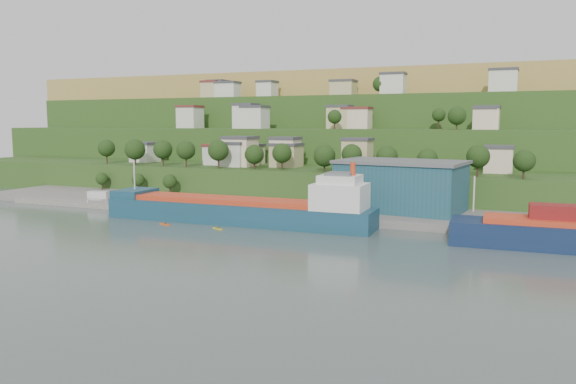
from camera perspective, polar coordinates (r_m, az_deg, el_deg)
The scene contains 10 objects.
ground at distance 131.94m, azimuth -8.46°, elevation -3.61°, with size 500.00×500.00×0.00m, color #414F4A.
quay at distance 148.61m, azimuth 3.84°, elevation -2.35°, with size 220.00×26.00×4.00m, color slate.
pebble_beach at distance 182.27m, azimuth -19.73°, elevation -1.00°, with size 40.00×18.00×2.40m, color slate.
hillside at distance 288.46m, azimuth 9.20°, elevation 2.17°, with size 360.00×210.50×96.00m.
cargo_ship_near at distance 136.11m, azimuth -4.43°, elevation -2.03°, with size 68.31×11.91×17.52m.
warehouse at distance 145.38m, azimuth 11.39°, elevation 0.67°, with size 33.26×22.97×12.80m.
caravan at distance 175.48m, azimuth -18.66°, elevation -0.38°, with size 6.21×2.59×2.90m, color silver.
dinghy at distance 172.12m, azimuth -19.01°, elevation -0.88°, with size 4.21×1.58×0.84m, color silver.
kayak_orange at distance 137.54m, azimuth -12.41°, elevation -3.16°, with size 3.42×1.50×0.85m.
kayak_yellow at distance 129.82m, azimuth -7.17°, elevation -3.66°, with size 3.09×1.76×0.78m.
Camera 1 is at (67.60, -110.67, 24.28)m, focal length 35.00 mm.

